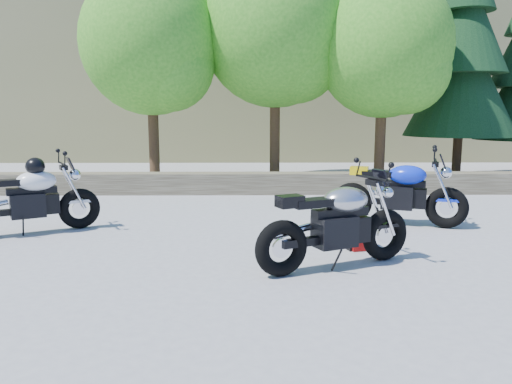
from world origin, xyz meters
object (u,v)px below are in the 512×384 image
silver_bike (337,225)px  white_bike (28,197)px  backpack (357,236)px  blue_bike (400,193)px

silver_bike → white_bike: white_bike is taller
white_bike → backpack: bearing=-40.4°
backpack → white_bike: bearing=155.3°
white_bike → blue_bike: (6.11, 0.59, -0.04)m
blue_bike → backpack: (-1.05, -1.56, -0.36)m
blue_bike → silver_bike: bearing=-101.9°
silver_bike → blue_bike: 2.83m
white_bike → backpack: 5.17m
blue_bike → backpack: bearing=-104.1°
silver_bike → backpack: 1.01m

